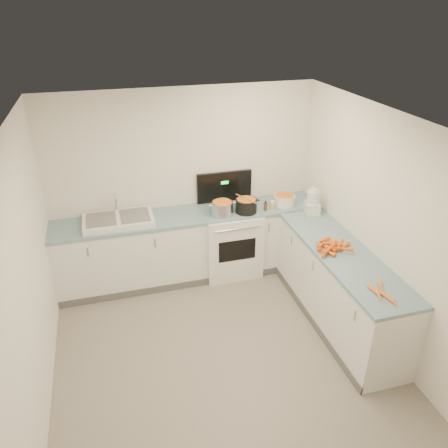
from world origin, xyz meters
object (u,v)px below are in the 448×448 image
object	(u,v)px
stove	(230,240)
spice_jar	(272,206)
extract_bottle	(265,207)
food_processor	(313,203)
steel_pot	(222,209)
black_pot	(246,206)
mixing_bowl	(284,200)
sink	(118,220)

from	to	relation	value
stove	spice_jar	size ratio (longest dim) A/B	13.48
extract_bottle	food_processor	bearing A→B (deg)	-23.02
stove	steel_pot	distance (m)	0.58
black_pot	mixing_bowl	world-z (taller)	black_pot
steel_pot	food_processor	xyz separation A→B (m)	(1.14, -0.26, 0.07)
black_pot	spice_jar	size ratio (longest dim) A/B	2.75
stove	spice_jar	distance (m)	0.76
stove	steel_pot	world-z (taller)	stove
sink	spice_jar	world-z (taller)	sink
steel_pot	mixing_bowl	size ratio (longest dim) A/B	0.94
steel_pot	black_pot	bearing A→B (deg)	0.22
mixing_bowl	extract_bottle	distance (m)	0.33
black_pot	spice_jar	xyz separation A→B (m)	(0.36, -0.01, -0.03)
steel_pot	extract_bottle	xyz separation A→B (m)	(0.58, -0.03, -0.03)
steel_pot	extract_bottle	bearing A→B (deg)	-2.48
steel_pot	stove	bearing A→B (deg)	41.94
sink	steel_pot	bearing A→B (deg)	-6.40
mixing_bowl	steel_pot	bearing A→B (deg)	-174.35
black_pot	food_processor	bearing A→B (deg)	-17.85
stove	black_pot	world-z (taller)	stove
mixing_bowl	food_processor	world-z (taller)	food_processor
steel_pot	food_processor	distance (m)	1.17
sink	extract_bottle	xyz separation A→B (m)	(1.89, -0.17, 0.02)
stove	mixing_bowl	distance (m)	0.92
spice_jar	food_processor	xyz separation A→B (m)	(0.45, -0.25, 0.10)
mixing_bowl	spice_jar	distance (m)	0.23
sink	steel_pot	world-z (taller)	sink
steel_pot	extract_bottle	distance (m)	0.58
mixing_bowl	extract_bottle	size ratio (longest dim) A/B	2.63
food_processor	extract_bottle	bearing A→B (deg)	156.98
stove	sink	world-z (taller)	stove
sink	food_processor	xyz separation A→B (m)	(2.44, -0.41, 0.11)
steel_pot	black_pot	world-z (taller)	steel_pot
extract_bottle	mixing_bowl	bearing A→B (deg)	20.02
stove	black_pot	size ratio (longest dim) A/B	4.90
black_pot	extract_bottle	bearing A→B (deg)	-5.83
sink	food_processor	bearing A→B (deg)	-9.47
mixing_bowl	food_processor	bearing A→B (deg)	-55.20
sink	black_pot	size ratio (longest dim) A/B	3.10
mixing_bowl	extract_bottle	world-z (taller)	mixing_bowl
black_pot	spice_jar	distance (m)	0.36
sink	mixing_bowl	distance (m)	2.20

